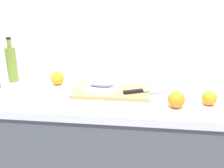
% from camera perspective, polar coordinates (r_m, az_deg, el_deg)
% --- Properties ---
extents(back_wall, '(3.20, 0.05, 2.50)m').
position_cam_1_polar(back_wall, '(1.57, 0.25, 13.91)').
color(back_wall, white).
rests_on(back_wall, ground_plane).
extents(kitchen_counter, '(2.00, 0.60, 0.90)m').
position_cam_1_polar(kitchen_counter, '(1.53, -1.30, -18.30)').
color(kitchen_counter, '#4C5159').
rests_on(kitchen_counter, ground_plane).
extents(cutting_board, '(0.42, 0.27, 0.02)m').
position_cam_1_polar(cutting_board, '(1.34, 0.00, -1.64)').
color(cutting_board, tan).
rests_on(cutting_board, kitchen_counter).
extents(white_plate, '(0.21, 0.21, 0.01)m').
position_cam_1_polar(white_plate, '(1.34, -2.58, -0.86)').
color(white_plate, white).
rests_on(white_plate, cutting_board).
extents(fish_fillet, '(0.16, 0.07, 0.04)m').
position_cam_1_polar(fish_fillet, '(1.33, -2.60, 0.18)').
color(fish_fillet, gray).
rests_on(fish_fillet, white_plate).
extents(chef_knife, '(0.27, 0.15, 0.02)m').
position_cam_1_polar(chef_knife, '(1.29, 7.32, -1.57)').
color(chef_knife, silver).
rests_on(chef_knife, cutting_board).
extents(olive_oil_bottle, '(0.06, 0.06, 0.29)m').
position_cam_1_polar(olive_oil_bottle, '(1.64, -23.04, 4.49)').
color(olive_oil_bottle, olive).
rests_on(olive_oil_bottle, kitchen_counter).
extents(orange_0, '(0.08, 0.08, 0.08)m').
position_cam_1_polar(orange_0, '(1.51, -13.03, 1.37)').
color(orange_0, orange).
rests_on(orange_0, kitchen_counter).
extents(orange_2, '(0.08, 0.08, 0.08)m').
position_cam_1_polar(orange_2, '(1.16, 15.24, -3.63)').
color(orange_2, orange).
rests_on(orange_2, kitchen_counter).
extents(orange_3, '(0.07, 0.07, 0.07)m').
position_cam_1_polar(orange_3, '(1.25, 22.38, -3.17)').
color(orange_3, orange).
rests_on(orange_3, kitchen_counter).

